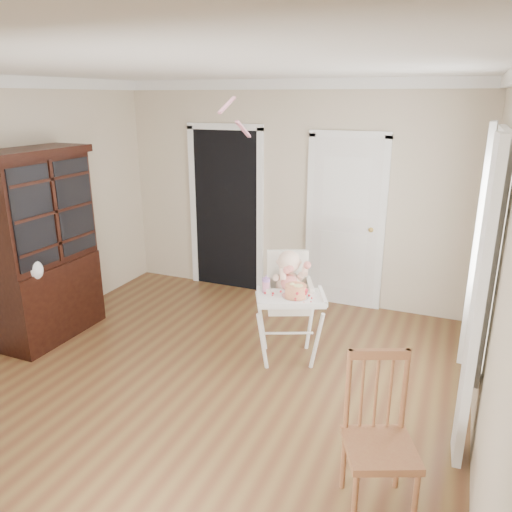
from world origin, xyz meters
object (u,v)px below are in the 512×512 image
at_px(high_chair, 289,295).
at_px(china_cabinet, 44,247).
at_px(dining_chair, 379,441).
at_px(cake, 296,291).
at_px(sippy_cup, 266,285).

bearing_deg(high_chair, china_cabinet, 167.63).
relative_size(china_cabinet, dining_chair, 1.97).
height_order(cake, dining_chair, dining_chair).
relative_size(high_chair, cake, 4.36).
xyz_separation_m(sippy_cup, china_cabinet, (-2.37, -0.30, 0.17)).
height_order(sippy_cup, dining_chair, dining_chair).
height_order(high_chair, sippy_cup, high_chair).
xyz_separation_m(cake, china_cabinet, (-2.66, -0.30, 0.19)).
bearing_deg(sippy_cup, china_cabinet, -172.88).
distance_m(sippy_cup, china_cabinet, 2.40).
bearing_deg(dining_chair, sippy_cup, 110.10).
relative_size(high_chair, sippy_cup, 6.20).
bearing_deg(dining_chair, high_chair, 102.54).
bearing_deg(dining_chair, cake, 102.88).
bearing_deg(high_chair, sippy_cup, -149.32).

